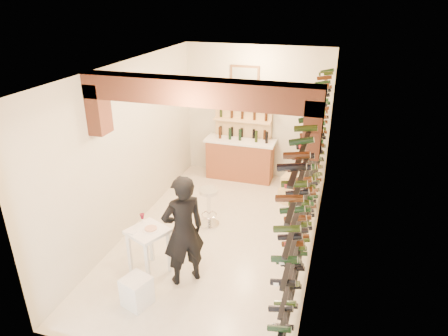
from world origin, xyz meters
name	(u,v)px	position (x,y,z in m)	size (l,w,h in m)	color
ground	(219,236)	(0.00, 0.00, 0.00)	(6.00, 6.00, 0.00)	beige
room_shell	(214,128)	(0.00, -0.26, 2.25)	(3.52, 6.02, 3.21)	beige
wine_rack	(307,172)	(1.53, 0.00, 1.55)	(0.32, 5.70, 2.56)	black
back_counter	(240,158)	(-0.30, 2.65, 0.53)	(1.70, 0.62, 1.29)	brown
back_shelving	(243,130)	(-0.30, 2.89, 1.17)	(1.40, 0.31, 2.73)	#E1BA7F
tasting_table	(148,238)	(-0.78, -1.34, 0.67)	(0.74, 0.74, 0.99)	white
white_stool	(137,291)	(-0.63, -2.09, 0.23)	(0.37, 0.37, 0.46)	white
person	(183,231)	(-0.15, -1.36, 0.93)	(0.68, 0.45, 1.86)	black
chrome_barstool	(209,204)	(-0.32, 0.33, 0.46)	(0.41, 0.41, 0.80)	silver
crate_lower	(293,196)	(1.16, 1.72, 0.17)	(0.57, 0.40, 0.34)	#E4C27D
crate_upper	(294,183)	(1.16, 1.72, 0.49)	(0.51, 0.35, 0.30)	#E4C27D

